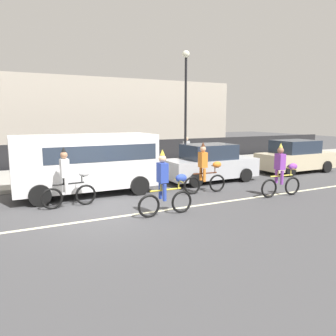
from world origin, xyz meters
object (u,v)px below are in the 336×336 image
object	(u,v)px
parked_car_silver	(210,164)
pedestrian_onlooker	(186,151)
parade_cyclist_zebra	(69,181)
parade_cyclist_cobalt	(166,187)
parade_cyclist_orange	(205,171)
street_lamp_post	(186,93)
parked_car_beige	(295,157)
parade_cyclist_purple	(282,173)
parked_van_white	(87,160)

from	to	relation	value
parked_car_silver	pedestrian_onlooker	xyz separation A→B (m)	(0.51, 2.98, 0.23)
parade_cyclist_zebra	parade_cyclist_cobalt	xyz separation A→B (m)	(2.34, -2.14, 0.00)
parade_cyclist_cobalt	parade_cyclist_orange	distance (m)	3.12
street_lamp_post	parked_car_beige	bearing A→B (deg)	-25.38
parade_cyclist_zebra	pedestrian_onlooker	world-z (taller)	parade_cyclist_zebra
parked_car_silver	street_lamp_post	world-z (taller)	street_lamp_post
parade_cyclist_cobalt	parked_car_beige	size ratio (longest dim) A/B	0.47
parade_cyclist_cobalt	parked_car_silver	world-z (taller)	parade_cyclist_cobalt
parade_cyclist_zebra	pedestrian_onlooker	distance (m)	8.19
parade_cyclist_zebra	parked_car_silver	size ratio (longest dim) A/B	0.47
parked_car_beige	street_lamp_post	size ratio (longest dim) A/B	0.70
parade_cyclist_orange	parade_cyclist_cobalt	bearing A→B (deg)	-144.05
parade_cyclist_orange	parade_cyclist_purple	bearing A→B (deg)	-37.41
parked_car_silver	parked_car_beige	bearing A→B (deg)	0.60
parade_cyclist_cobalt	parade_cyclist_orange	size ratio (longest dim) A/B	1.00
parade_cyclist_purple	parade_cyclist_cobalt	bearing A→B (deg)	-177.72
parked_car_silver	street_lamp_post	distance (m)	4.06
parked_car_silver	parade_cyclist_cobalt	bearing A→B (deg)	-137.10
parade_cyclist_orange	parked_car_beige	world-z (taller)	parade_cyclist_orange
parade_cyclist_zebra	parked_van_white	size ratio (longest dim) A/B	0.38
parked_car_beige	parade_cyclist_orange	bearing A→B (deg)	-164.14
parade_cyclist_zebra	parked_car_silver	bearing A→B (deg)	13.83
parade_cyclist_cobalt	parked_van_white	xyz separation A→B (m)	(-1.40, 3.66, 0.44)
parade_cyclist_cobalt	parade_cyclist_purple	bearing A→B (deg)	2.28
parked_van_white	parked_car_beige	distance (m)	10.67
street_lamp_post	pedestrian_onlooker	distance (m)	3.03
parade_cyclist_orange	street_lamp_post	distance (m)	5.60
parade_cyclist_zebra	parade_cyclist_orange	xyz separation A→B (m)	(4.87, -0.30, 0.00)
parade_cyclist_orange	parade_cyclist_purple	world-z (taller)	same
parked_van_white	parade_cyclist_purple	bearing A→B (deg)	-29.73
parade_cyclist_orange	parked_car_silver	size ratio (longest dim) A/B	0.47
parked_van_white	street_lamp_post	xyz separation A→B (m)	(5.53, 2.52, 2.71)
parked_car_silver	parked_van_white	bearing A→B (deg)	-179.65
parked_car_beige	parked_car_silver	bearing A→B (deg)	-179.40
parade_cyclist_orange	pedestrian_onlooker	world-z (taller)	parade_cyclist_orange
parade_cyclist_cobalt	parked_van_white	bearing A→B (deg)	110.89
parade_cyclist_zebra	parade_cyclist_purple	size ratio (longest dim) A/B	1.00
parked_car_beige	pedestrian_onlooker	bearing A→B (deg)	148.55
parade_cyclist_purple	pedestrian_onlooker	xyz separation A→B (m)	(-0.20, 6.48, 0.17)
parked_car_beige	street_lamp_post	xyz separation A→B (m)	(-5.13, 2.43, 3.21)
parade_cyclist_zebra	pedestrian_onlooker	size ratio (longest dim) A/B	1.19
parade_cyclist_cobalt	parked_van_white	world-z (taller)	parked_van_white
street_lamp_post	parked_car_silver	bearing A→B (deg)	-93.74
parade_cyclist_orange	pedestrian_onlooker	bearing A→B (deg)	68.00
parade_cyclist_purple	parked_car_silver	world-z (taller)	parade_cyclist_purple
parade_cyclist_zebra	parade_cyclist_cobalt	distance (m)	3.17
parade_cyclist_purple	pedestrian_onlooker	world-z (taller)	parade_cyclist_purple
parade_cyclist_orange	parked_car_beige	bearing A→B (deg)	15.86
parade_cyclist_purple	pedestrian_onlooker	bearing A→B (deg)	91.77
parade_cyclist_purple	street_lamp_post	bearing A→B (deg)	95.23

